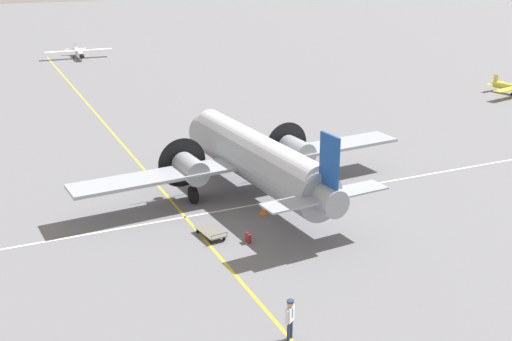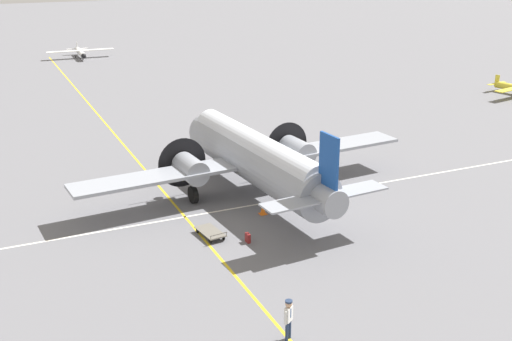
{
  "view_description": "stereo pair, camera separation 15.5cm",
  "coord_description": "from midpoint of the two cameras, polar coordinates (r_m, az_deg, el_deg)",
  "views": [
    {
      "loc": [
        -34.58,
        15.71,
        15.41
      ],
      "look_at": [
        0.0,
        0.0,
        1.82
      ],
      "focal_mm": 45.0,
      "sensor_mm": 36.0,
      "label": 1
    },
    {
      "loc": [
        -34.65,
        15.56,
        15.41
      ],
      "look_at": [
        0.0,
        0.0,
        1.82
      ],
      "focal_mm": 45.0,
      "sensor_mm": 36.0,
      "label": 2
    }
  ],
  "objects": [
    {
      "name": "light_aircraft_distant",
      "position": [
        94.35,
        -15.29,
        10.09
      ],
      "size": [
        6.8,
        9.19,
        1.81
      ],
      "rotation": [
        0.0,
        0.0,
        3.11
      ],
      "color": "white",
      "rests_on": "ground_plane"
    },
    {
      "name": "suitcase_near_door",
      "position": [
        34.94,
        -0.61,
        -6.01
      ],
      "size": [
        0.41,
        0.19,
        0.55
      ],
      "color": "maroon",
      "rests_on": "ground_plane"
    },
    {
      "name": "traffic_cone",
      "position": [
        38.41,
        0.73,
        -3.52
      ],
      "size": [
        0.44,
        0.44,
        0.58
      ],
      "color": "orange",
      "rests_on": "ground_plane"
    },
    {
      "name": "apron_line_northsouth",
      "position": [
        40.05,
        0.76,
        -2.93
      ],
      "size": [
        0.16,
        120.0,
        0.01
      ],
      "color": "silver",
      "rests_on": "ground_plane"
    },
    {
      "name": "ground_plane",
      "position": [
        40.99,
        0.11,
        -2.39
      ],
      "size": [
        300.0,
        300.0,
        0.0
      ],
      "primitive_type": "plane",
      "color": "slate"
    },
    {
      "name": "airliner_main",
      "position": [
        40.47,
        -0.22,
        1.32
      ],
      "size": [
        17.32,
        22.93,
        6.2
      ],
      "rotation": [
        0.0,
        0.0,
        0.08
      ],
      "color": "#9399A3",
      "rests_on": "ground_plane"
    },
    {
      "name": "baggage_cart",
      "position": [
        35.65,
        -3.95,
        -5.48
      ],
      "size": [
        2.15,
        1.27,
        0.56
      ],
      "rotation": [
        0.0,
        0.0,
        0.12
      ],
      "color": "#6B665B",
      "rests_on": "ground_plane"
    },
    {
      "name": "crew_foreground",
      "position": [
        26.63,
        3.08,
        -12.72
      ],
      "size": [
        0.43,
        0.52,
        1.83
      ],
      "rotation": [
        0.0,
        0.0,
        2.19
      ],
      "color": "navy",
      "rests_on": "ground_plane"
    },
    {
      "name": "apron_line_eastwest",
      "position": [
        39.32,
        -6.72,
        -3.52
      ],
      "size": [
        120.0,
        0.16,
        0.01
      ],
      "color": "gold",
      "rests_on": "ground_plane"
    }
  ]
}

